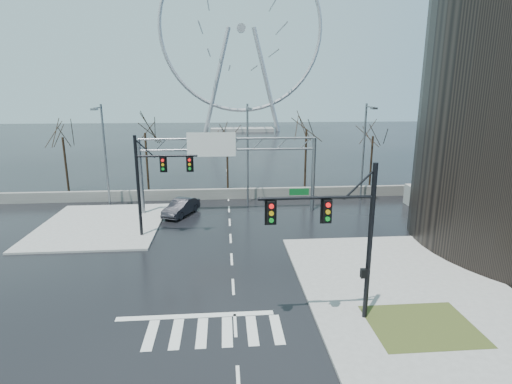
{
  "coord_description": "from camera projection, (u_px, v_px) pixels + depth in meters",
  "views": [
    {
      "loc": [
        -0.39,
        -21.42,
        11.13
      ],
      "look_at": [
        1.9,
        6.83,
        4.0
      ],
      "focal_mm": 28.0,
      "sensor_mm": 36.0,
      "label": 1
    }
  ],
  "objects": [
    {
      "name": "ferris_wheel",
      "position": [
        241.0,
        35.0,
        109.3
      ],
      "size": [
        45.0,
        6.0,
        50.91
      ],
      "color": "gray",
      "rests_on": "ground"
    },
    {
      "name": "tree_right",
      "position": [
        306.0,
        136.0,
        45.36
      ],
      "size": [
        3.9,
        3.9,
        7.8
      ],
      "color": "black",
      "rests_on": "ground"
    },
    {
      "name": "sidewalk_right_ext",
      "position": [
        385.0,
        265.0,
        26.15
      ],
      "size": [
        12.0,
        10.0,
        0.15
      ],
      "primitive_type": "cube",
      "color": "gray",
      "rests_on": "ground"
    },
    {
      "name": "tree_left",
      "position": [
        145.0,
        140.0,
        44.0
      ],
      "size": [
        3.75,
        3.75,
        7.5
      ],
      "color": "black",
      "rests_on": "ground"
    },
    {
      "name": "sign_gantry",
      "position": [
        224.0,
        159.0,
        36.62
      ],
      "size": [
        16.36,
        0.4,
        7.6
      ],
      "color": "slate",
      "rests_on": "ground"
    },
    {
      "name": "streetlight_mid",
      "position": [
        248.0,
        146.0,
        39.73
      ],
      "size": [
        0.5,
        2.55,
        10.0
      ],
      "color": "slate",
      "rests_on": "ground"
    },
    {
      "name": "ground",
      "position": [
        233.0,
        287.0,
        23.45
      ],
      "size": [
        260.0,
        260.0,
        0.0
      ],
      "primitive_type": "plane",
      "color": "black",
      "rests_on": "ground"
    },
    {
      "name": "signal_mast_far",
      "position": [
        153.0,
        177.0,
        30.47
      ],
      "size": [
        4.72,
        0.41,
        8.0
      ],
      "color": "black",
      "rests_on": "ground"
    },
    {
      "name": "signal_mast_near",
      "position": [
        343.0,
        229.0,
        18.76
      ],
      "size": [
        5.52,
        0.41,
        8.0
      ],
      "color": "black",
      "rests_on": "ground"
    },
    {
      "name": "sidewalk_far",
      "position": [
        101.0,
        225.0,
        34.17
      ],
      "size": [
        10.0,
        12.0,
        0.15
      ],
      "primitive_type": "cube",
      "color": "gray",
      "rests_on": "ground"
    },
    {
      "name": "car",
      "position": [
        181.0,
        207.0,
        36.93
      ],
      "size": [
        3.36,
        4.82,
        1.51
      ],
      "primitive_type": "imported",
      "rotation": [
        0.0,
        0.0,
        -0.43
      ],
      "color": "black",
      "rests_on": "ground"
    },
    {
      "name": "sidewalk_near",
      "position": [
        496.0,
        384.0,
        15.52
      ],
      "size": [
        12.0,
        12.0,
        0.15
      ],
      "primitive_type": "cube",
      "color": "gray",
      "rests_on": "ground"
    },
    {
      "name": "tree_far_left",
      "position": [
        63.0,
        144.0,
        43.88
      ],
      "size": [
        3.5,
        3.5,
        7.0
      ],
      "color": "black",
      "rests_on": "ground"
    },
    {
      "name": "streetlight_right",
      "position": [
        365.0,
        145.0,
        40.67
      ],
      "size": [
        0.5,
        2.55,
        10.0
      ],
      "color": "slate",
      "rests_on": "ground"
    },
    {
      "name": "tree_far_right",
      "position": [
        373.0,
        142.0,
        46.66
      ],
      "size": [
        3.4,
        3.4,
        6.8
      ],
      "color": "black",
      "rests_on": "ground"
    },
    {
      "name": "streetlight_left",
      "position": [
        104.0,
        148.0,
        38.63
      ],
      "size": [
        0.5,
        2.55,
        10.0
      ],
      "color": "slate",
      "rests_on": "ground"
    },
    {
      "name": "tree_center",
      "position": [
        227.0,
        145.0,
        45.87
      ],
      "size": [
        3.25,
        3.25,
        6.5
      ],
      "color": "black",
      "rests_on": "ground"
    },
    {
      "name": "barrier_wall",
      "position": [
        228.0,
        194.0,
        42.65
      ],
      "size": [
        52.0,
        0.5,
        1.1
      ],
      "primitive_type": "cube",
      "color": "slate",
      "rests_on": "ground"
    },
    {
      "name": "grass_strip",
      "position": [
        422.0,
        325.0,
        19.29
      ],
      "size": [
        5.0,
        4.0,
        0.02
      ],
      "primitive_type": "cube",
      "color": "#38441C",
      "rests_on": "sidewalk_near"
    }
  ]
}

